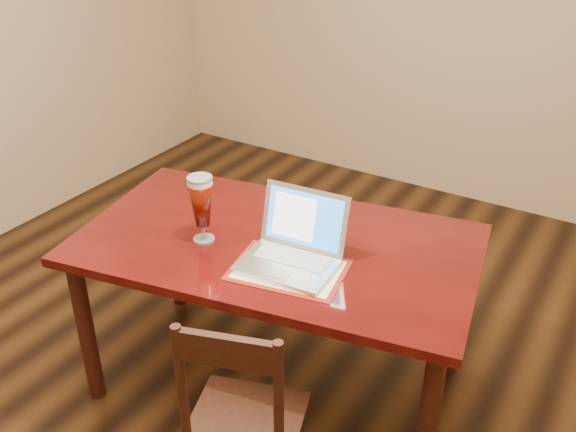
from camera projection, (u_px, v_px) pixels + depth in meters
The scene contains 3 objects.
ground at pixel (252, 404), 2.89m from camera, with size 5.00×5.00×0.00m, color black.
dining_table at pixel (275, 258), 2.69m from camera, with size 1.78×1.20×1.06m.
dining_chair at pixel (243, 424), 2.22m from camera, with size 0.49×0.48×0.92m.
Camera 1 is at (1.24, -1.72, 2.14)m, focal length 40.00 mm.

